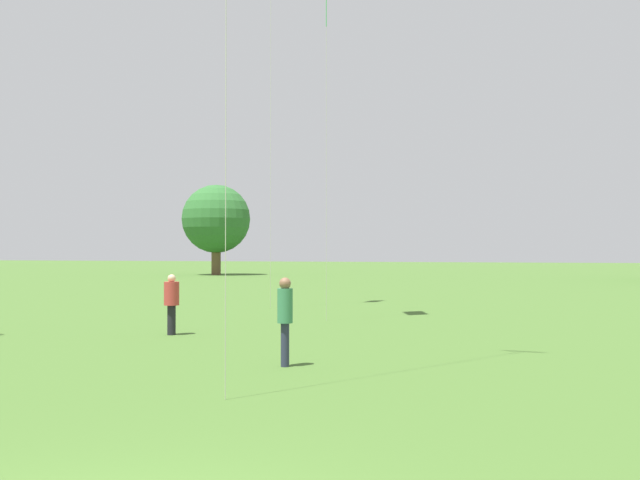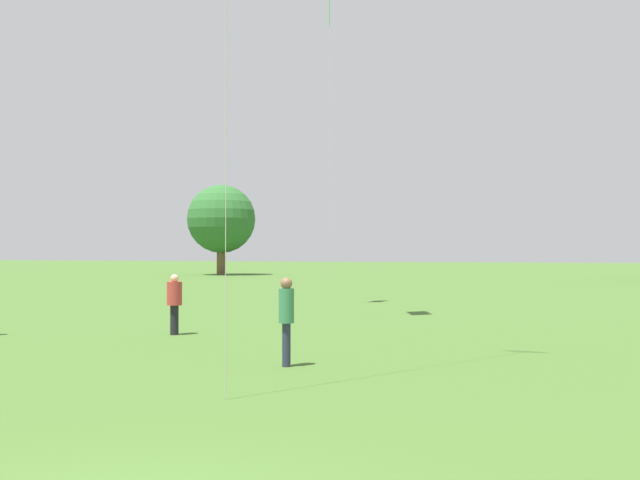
# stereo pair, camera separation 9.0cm
# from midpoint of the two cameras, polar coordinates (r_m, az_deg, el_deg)

# --- Properties ---
(person_standing_2) EXTENTS (0.47, 0.47, 1.60)m
(person_standing_2) POSITION_cam_midpoint_polar(r_m,az_deg,el_deg) (20.16, -10.90, -4.46)
(person_standing_2) COLOR black
(person_standing_2) RESTS_ON ground
(person_standing_4) EXTENTS (0.33, 0.33, 1.70)m
(person_standing_4) POSITION_cam_midpoint_polar(r_m,az_deg,el_deg) (14.36, -2.40, -5.53)
(person_standing_4) COLOR #282D42
(person_standing_4) RESTS_ON ground
(distant_tree_0) EXTENTS (6.44, 6.44, 8.50)m
(distant_tree_0) POSITION_cam_midpoint_polar(r_m,az_deg,el_deg) (71.14, -7.49, 1.58)
(distant_tree_0) COLOR brown
(distant_tree_0) RESTS_ON ground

